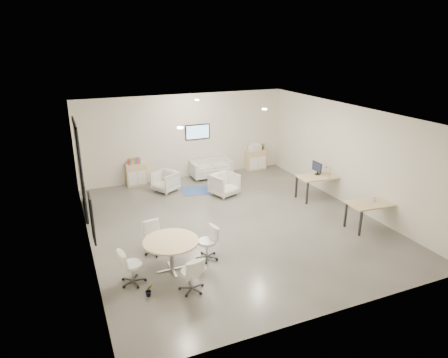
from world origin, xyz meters
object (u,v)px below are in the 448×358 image
sideboard_left (136,175)px  round_table (171,244)px  sideboard_right (256,160)px  loveseat (211,169)px  armchair_right (224,183)px  armchair_left (165,180)px  desk_front (373,205)px  desk_rear (320,178)px

sideboard_left → round_table: (-0.38, -6.05, 0.28)m
sideboard_right → loveseat: 2.06m
sideboard_left → loveseat: size_ratio=0.52×
armchair_right → round_table: armchair_right is taller
armchair_left → desk_front: (4.66, -5.09, 0.28)m
loveseat → armchair_left: size_ratio=2.01×
sideboard_left → loveseat: sideboard_left is taller
armchair_right → desk_rear: bearing=-47.8°
loveseat → armchair_right: (-0.26, -1.96, 0.10)m
sideboard_left → desk_front: sideboard_left is taller
desk_rear → round_table: size_ratio=1.22×
sideboard_left → sideboard_right: 4.90m
loveseat → desk_front: size_ratio=1.05×
sideboard_right → desk_rear: bearing=-81.5°
desk_rear → round_table: 6.31m
armchair_left → desk_rear: desk_rear is taller
sideboard_right → armchair_left: bearing=-166.5°
sideboard_right → round_table: (-5.29, -6.04, 0.28)m
loveseat → desk_front: bearing=-67.4°
desk_rear → sideboard_right: bearing=102.2°
sideboard_left → loveseat: bearing=-3.6°
desk_front → desk_rear: bearing=95.4°
armchair_left → desk_rear: size_ratio=0.51×
armchair_left → round_table: bearing=-44.9°
sideboard_right → armchair_right: 3.14m
sideboard_right → round_table: sideboard_right is taller
loveseat → armchair_left: 2.19m
loveseat → round_table: (-3.24, -5.87, 0.37)m
round_table → desk_front: bearing=-0.2°
armchair_right → desk_rear: (2.85, -1.49, 0.29)m
armchair_right → armchair_left: bearing=126.7°
armchair_left → armchair_right: 2.11m
sideboard_left → armchair_right: (2.60, -2.14, 0.01)m
desk_front → loveseat: bearing=118.4°
sideboard_left → armchair_right: bearing=-39.5°
loveseat → sideboard_left: bearing=175.0°
round_table → loveseat: bearing=61.1°
sideboard_right → armchair_left: size_ratio=1.04×
armchair_right → desk_front: 4.89m
loveseat → round_table: 6.72m
sideboard_right → loveseat: size_ratio=0.52×
sideboard_left → loveseat: 2.86m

